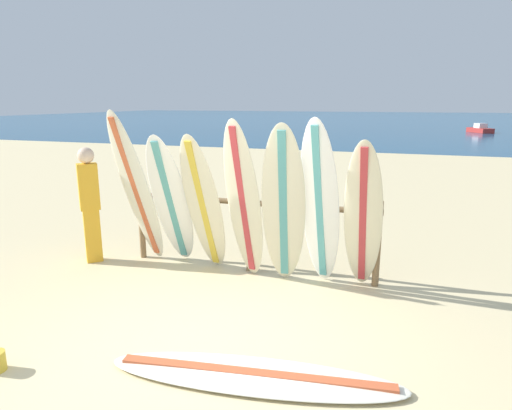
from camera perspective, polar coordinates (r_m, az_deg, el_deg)
ground_plane at (r=4.62m, az=-7.79°, el=-18.08°), size 120.00×120.00×0.00m
ocean_water at (r=61.59m, az=16.81°, el=10.57°), size 120.00×80.00×0.01m
surfboard_rack at (r=6.22m, az=-0.86°, el=-1.80°), size 3.63×0.09×1.16m
surfboard_leaning_far_left at (r=6.54m, az=-15.16°, el=1.90°), size 0.64×0.95×2.30m
surfboard_leaning_left at (r=6.32m, az=-10.93°, el=0.33°), size 0.63×1.06×2.00m
surfboard_leaning_center_left at (r=6.01m, az=-6.78°, el=-0.11°), size 0.54×0.88×2.02m
surfboard_leaning_center at (r=5.76m, az=-1.61°, el=0.34°), size 0.57×0.71×2.20m
surfboard_leaning_center_right at (r=5.61m, az=3.58°, el=-0.24°), size 0.64×0.70×2.17m
surfboard_leaning_right at (r=5.60m, az=8.27°, el=-0.03°), size 0.59×0.73×2.23m
surfboard_leaning_far_right at (r=5.57m, az=13.69°, el=-1.62°), size 0.48×0.76×1.99m
surfboard_lying_on_sand at (r=4.17m, az=-0.23°, el=-21.21°), size 2.72×0.93×0.08m
beachgoer_standing at (r=6.99m, az=-20.73°, el=0.60°), size 0.32×0.32×1.74m
small_boat_offshore at (r=38.37m, az=27.03°, el=8.72°), size 1.79×2.30×0.71m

